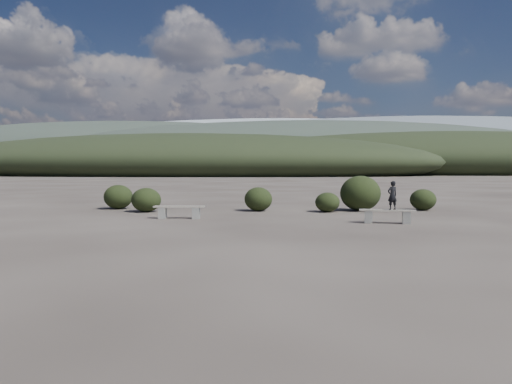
# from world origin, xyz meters

# --- Properties ---
(ground) EXTENTS (1200.00, 1200.00, 0.00)m
(ground) POSITION_xyz_m (0.00, 0.00, 0.00)
(ground) COLOR #312B26
(ground) RESTS_ON ground
(bench_left) EXTENTS (1.92, 0.54, 0.47)m
(bench_left) POSITION_xyz_m (-3.46, 5.25, 0.29)
(bench_left) COLOR gray
(bench_left) RESTS_ON ground
(bench_right) EXTENTS (1.92, 0.64, 0.47)m
(bench_right) POSITION_xyz_m (4.01, 4.37, 0.29)
(bench_right) COLOR gray
(bench_right) RESTS_ON ground
(seated_person) EXTENTS (0.42, 0.36, 0.98)m
(seated_person) POSITION_xyz_m (4.17, 4.35, 0.96)
(seated_person) COLOR black
(seated_person) RESTS_ON bench_right
(shrub_a) EXTENTS (1.26, 1.26, 1.03)m
(shrub_a) POSITION_xyz_m (-5.52, 7.75, 0.51)
(shrub_a) COLOR black
(shrub_a) RESTS_ON ground
(shrub_b) EXTENTS (1.21, 1.21, 1.04)m
(shrub_b) POSITION_xyz_m (-0.79, 8.63, 0.52)
(shrub_b) COLOR black
(shrub_b) RESTS_ON ground
(shrub_c) EXTENTS (1.05, 1.05, 0.84)m
(shrub_c) POSITION_xyz_m (2.18, 8.42, 0.42)
(shrub_c) COLOR black
(shrub_c) RESTS_ON ground
(shrub_d) EXTENTS (1.76, 1.76, 1.54)m
(shrub_d) POSITION_xyz_m (3.65, 9.16, 0.77)
(shrub_d) COLOR black
(shrub_d) RESTS_ON ground
(shrub_e) EXTENTS (1.13, 1.13, 0.94)m
(shrub_e) POSITION_xyz_m (6.45, 9.67, 0.47)
(shrub_e) COLOR black
(shrub_e) RESTS_ON ground
(shrub_f) EXTENTS (1.30, 1.30, 1.10)m
(shrub_f) POSITION_xyz_m (-7.27, 9.13, 0.55)
(shrub_f) COLOR black
(shrub_f) RESTS_ON ground
(mountain_ridges) EXTENTS (500.00, 400.00, 56.00)m
(mountain_ridges) POSITION_xyz_m (-7.48, 339.06, 10.84)
(mountain_ridges) COLOR black
(mountain_ridges) RESTS_ON ground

